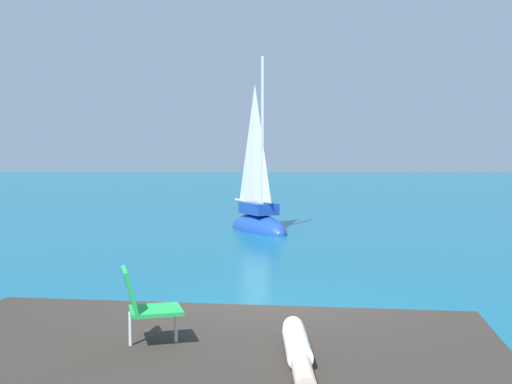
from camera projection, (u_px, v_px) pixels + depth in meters
The scene contains 7 objects.
ground_plane at pixel (276, 330), 9.37m from camera, with size 160.00×160.00×0.00m, color #0F5675.
shore_ledge at pixel (204, 370), 6.75m from camera, with size 6.23×3.42×0.60m, color #2D2823.
boulder_seaward at pixel (243, 343), 8.73m from camera, with size 1.46×1.17×0.80m, color #2E2B20.
boulder_inland at pixel (169, 347), 8.56m from camera, with size 0.77×0.62×0.43m, color #2D2A22.
sailboat_near at pixel (258, 221), 21.39m from camera, with size 2.64×3.41×6.27m.
person_sunbather at pixel (298, 349), 6.11m from camera, with size 0.31×1.76×0.25m.
beach_chair at pixel (144, 302), 6.61m from camera, with size 0.71×0.64×0.80m.
Camera 1 is at (0.18, -9.24, 2.57)m, focal length 45.20 mm.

